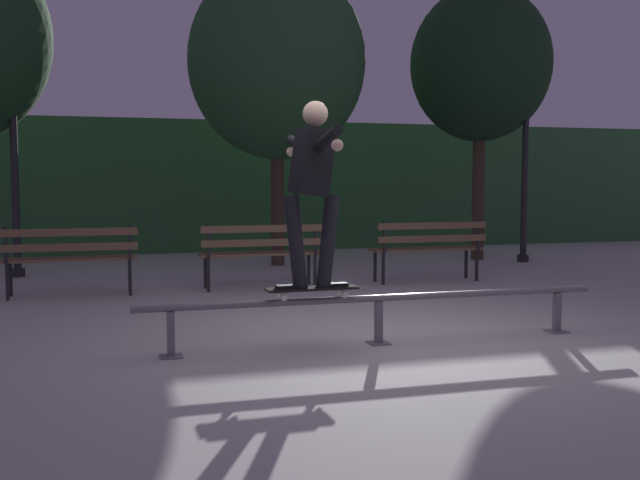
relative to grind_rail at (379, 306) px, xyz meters
The scene contains 12 objects.
ground_plane 0.40m from the grind_rail, 90.00° to the left, with size 90.00×90.00×0.00m, color #ADAAA8.
hedge_backdrop 9.26m from the grind_rail, 90.00° to the left, with size 24.00×1.20×2.61m, color #2D5B33.
grind_rail is the anchor object (origin of this frame).
skateboard 0.62m from the grind_rail, behind, with size 0.78×0.22×0.09m.
skateboarder 1.26m from the grind_rail, behind, with size 0.62×1.41×1.56m.
park_bench_leftmost 4.39m from the grind_rail, 127.98° to the left, with size 1.60×0.41×0.88m.
park_bench_left_center 3.48m from the grind_rail, 95.45° to the left, with size 1.60×0.41×0.88m.
park_bench_right_center 4.02m from the grind_rail, 59.46° to the left, with size 1.60×0.41×0.88m.
tree_behind_benches 6.82m from the grind_rail, 85.49° to the left, with size 2.92×2.92×4.98m.
tree_far_right 7.93m from the grind_rail, 55.31° to the left, with size 2.48×2.48×4.84m.
lamp_post_left 7.04m from the grind_rail, 121.92° to the left, with size 0.32×0.32×3.90m.
lamp_post_right 7.49m from the grind_rail, 48.85° to the left, with size 0.32×0.32×3.90m.
Camera 1 is at (-2.23, -6.14, 1.41)m, focal length 41.28 mm.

